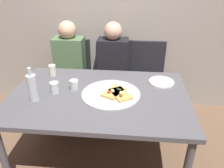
% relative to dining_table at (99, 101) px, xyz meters
% --- Properties ---
extents(ground_plane, '(8.00, 8.00, 0.00)m').
position_rel_dining_table_xyz_m(ground_plane, '(0.00, 0.00, -0.66)').
color(ground_plane, brown).
extents(back_wall, '(6.00, 0.10, 2.60)m').
position_rel_dining_table_xyz_m(back_wall, '(0.00, 1.10, 0.64)').
color(back_wall, gray).
rests_on(back_wall, ground_plane).
extents(dining_table, '(1.56, 1.01, 0.73)m').
position_rel_dining_table_xyz_m(dining_table, '(0.00, 0.00, 0.00)').
color(dining_table, '#4C4C51').
rests_on(dining_table, ground_plane).
extents(pizza_tray, '(0.51, 0.51, 0.01)m').
position_rel_dining_table_xyz_m(pizza_tray, '(0.11, 0.01, 0.08)').
color(pizza_tray, '#ADADB2').
rests_on(pizza_tray, dining_table).
extents(pizza_slice_last, '(0.21, 0.25, 0.05)m').
position_rel_dining_table_xyz_m(pizza_slice_last, '(0.13, 0.01, 0.09)').
color(pizza_slice_last, tan).
rests_on(pizza_slice_last, pizza_tray).
extents(pizza_slice_extra, '(0.23, 0.26, 0.05)m').
position_rel_dining_table_xyz_m(pizza_slice_extra, '(0.19, -0.02, 0.09)').
color(pizza_slice_extra, tan).
rests_on(pizza_slice_extra, pizza_tray).
extents(wine_bottle, '(0.08, 0.08, 0.29)m').
position_rel_dining_table_xyz_m(wine_bottle, '(-0.52, -0.13, 0.19)').
color(wine_bottle, '#B2BCC1').
rests_on(wine_bottle, dining_table).
extents(tumbler_near, '(0.08, 0.08, 0.10)m').
position_rel_dining_table_xyz_m(tumbler_near, '(-0.39, 0.00, 0.12)').
color(tumbler_near, '#B7C6BC').
rests_on(tumbler_near, dining_table).
extents(tumbler_far, '(0.07, 0.07, 0.11)m').
position_rel_dining_table_xyz_m(tumbler_far, '(-0.52, 0.34, 0.12)').
color(tumbler_far, beige).
rests_on(tumbler_far, dining_table).
extents(wine_glass, '(0.08, 0.08, 0.09)m').
position_rel_dining_table_xyz_m(wine_glass, '(-0.23, 0.07, 0.12)').
color(wine_glass, '#B7C6BC').
rests_on(wine_glass, dining_table).
extents(plate_stack, '(0.24, 0.24, 0.02)m').
position_rel_dining_table_xyz_m(plate_stack, '(0.57, 0.27, 0.08)').
color(plate_stack, white).
rests_on(plate_stack, dining_table).
extents(chair_left, '(0.44, 0.44, 0.90)m').
position_rel_dining_table_xyz_m(chair_left, '(-0.49, 0.91, -0.15)').
color(chair_left, black).
rests_on(chair_left, ground_plane).
extents(chair_middle, '(0.44, 0.44, 0.90)m').
position_rel_dining_table_xyz_m(chair_middle, '(0.05, 0.91, -0.15)').
color(chair_middle, black).
rests_on(chair_middle, ground_plane).
extents(chair_right, '(0.44, 0.44, 0.90)m').
position_rel_dining_table_xyz_m(chair_right, '(0.47, 0.91, -0.15)').
color(chair_right, black).
rests_on(chair_right, ground_plane).
extents(guest_in_sweater, '(0.36, 0.56, 1.17)m').
position_rel_dining_table_xyz_m(guest_in_sweater, '(-0.49, 0.75, -0.02)').
color(guest_in_sweater, '#4C6B47').
rests_on(guest_in_sweater, ground_plane).
extents(guest_in_beanie, '(0.36, 0.56, 1.17)m').
position_rel_dining_table_xyz_m(guest_in_beanie, '(0.05, 0.75, -0.02)').
color(guest_in_beanie, black).
rests_on(guest_in_beanie, ground_plane).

